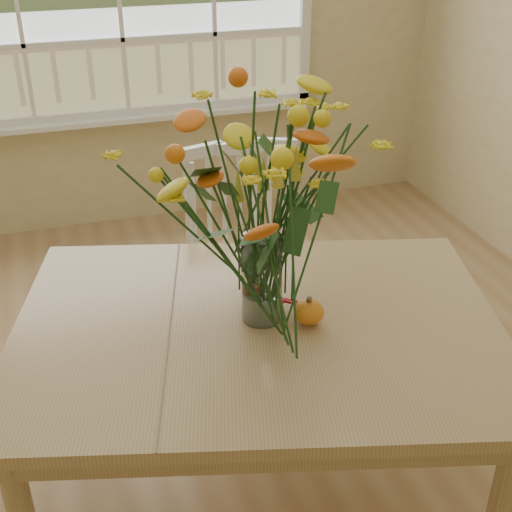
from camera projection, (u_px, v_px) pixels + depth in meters
name	position (u px, v px, depth m)	size (l,w,h in m)	color
floor	(232.00, 455.00, 2.66)	(4.00, 4.50, 0.01)	#A0784D
wall_back	(118.00, 2.00, 3.88)	(4.00, 0.02, 2.70)	tan
dining_table	(258.00, 348.00, 2.10)	(1.69, 1.39, 0.79)	tan
windsor_chair	(246.00, 259.00, 2.85)	(0.50, 0.48, 1.02)	white
flower_vase	(262.00, 194.00, 1.89)	(0.57, 0.57, 0.68)	white
pumpkin	(309.00, 313.00, 2.04)	(0.09, 0.09, 0.07)	orange
turkey_figurine	(263.00, 302.00, 2.08)	(0.09, 0.07, 0.11)	#CCB78C
dark_gourd	(267.00, 297.00, 2.11)	(0.13, 0.10, 0.08)	#38160F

